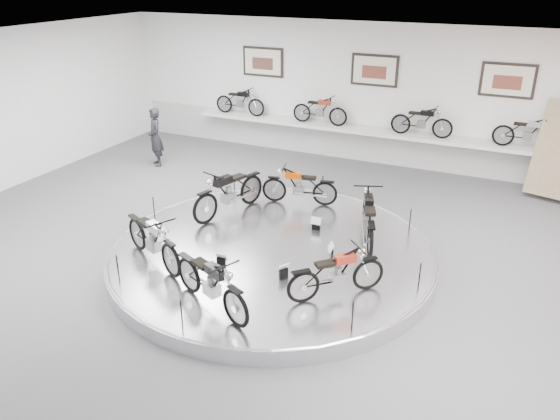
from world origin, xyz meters
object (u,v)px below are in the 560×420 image
at_px(shelf, 368,131).
at_px(bike_d, 153,239).
at_px(bike_c, 229,191).
at_px(bike_b, 299,186).
at_px(display_platform, 272,254).
at_px(bike_f, 337,273).
at_px(visitor, 155,137).
at_px(bike_a, 368,217).
at_px(bike_e, 211,282).

relative_size(shelf, bike_d, 6.58).
bearing_deg(bike_d, bike_c, 111.99).
bearing_deg(bike_c, bike_b, 149.95).
distance_m(shelf, bike_b, 4.18).
bearing_deg(display_platform, bike_b, 99.41).
bearing_deg(shelf, bike_f, -77.07).
bearing_deg(visitor, bike_d, -14.58).
distance_m(display_platform, visitor, 6.73).
bearing_deg(bike_c, visitor, -108.36).
relative_size(bike_a, bike_f, 1.16).
bearing_deg(bike_e, bike_c, 139.17).
xyz_separation_m(shelf, bike_e, (0.02, -8.68, -0.22)).
bearing_deg(bike_a, bike_c, 70.07).
bearing_deg(bike_b, bike_f, 108.81).
bearing_deg(bike_e, shelf, 113.92).
relative_size(bike_c, visitor, 1.06).
bearing_deg(visitor, bike_c, 5.23).
distance_m(display_platform, bike_b, 2.35).
height_order(display_platform, bike_f, bike_f).
bearing_deg(bike_c, bike_a, 106.14).
bearing_deg(bike_e, visitor, 156.54).
distance_m(bike_a, bike_c, 3.17).
distance_m(display_platform, bike_e, 2.36).
bearing_deg(bike_f, display_platform, 102.83).
height_order(shelf, bike_d, bike_d).
distance_m(display_platform, bike_d, 2.35).
relative_size(display_platform, bike_b, 4.27).
distance_m(bike_d, visitor, 6.44).
bearing_deg(bike_a, bike_f, 162.56).
bearing_deg(bike_d, bike_f, 31.61).
xyz_separation_m(bike_d, bike_e, (1.76, -0.83, -0.01)).
bearing_deg(bike_e, bike_d, 178.47).
xyz_separation_m(bike_d, visitor, (-3.81, 5.19, 0.06)).
height_order(bike_a, bike_f, bike_a).
bearing_deg(bike_d, bike_a, 63.21).
distance_m(display_platform, bike_c, 2.01).
bearing_deg(bike_c, bike_f, 72.14).
bearing_deg(bike_c, bike_e, 40.92).
height_order(bike_d, bike_e, bike_d).
xyz_separation_m(bike_c, bike_d, (-0.17, -2.52, -0.04)).
bearing_deg(bike_c, shelf, 179.14).
bearing_deg(bike_f, visitor, 101.68).
relative_size(shelf, bike_f, 7.37).
xyz_separation_m(bike_a, bike_f, (0.12, -2.20, -0.07)).
bearing_deg(bike_e, bike_a, 88.75).
bearing_deg(bike_d, bike_b, 95.53).
height_order(shelf, visitor, visitor).
xyz_separation_m(bike_c, bike_e, (1.59, -3.35, -0.05)).
relative_size(bike_e, visitor, 0.96).
distance_m(bike_c, bike_d, 2.52).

